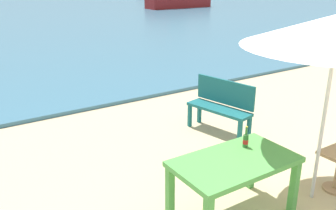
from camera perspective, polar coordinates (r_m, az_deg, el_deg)
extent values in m
cube|color=#4C9E47|center=(4.16, 10.41, -8.73)|extent=(1.40, 0.80, 0.06)
cube|color=#4C9E47|center=(4.59, 19.09, -12.18)|extent=(0.08, 0.08, 0.70)
cube|color=#4C9E47|center=(4.24, 0.31, -13.78)|extent=(0.08, 0.08, 0.70)
cube|color=#4C9E47|center=(4.96, 12.93, -8.98)|extent=(0.08, 0.08, 0.70)
cylinder|color=#2D662D|center=(4.42, 12.05, -5.52)|extent=(0.06, 0.06, 0.16)
cone|color=#2D662D|center=(4.39, 12.12, -4.60)|extent=(0.06, 0.06, 0.03)
cylinder|color=#2D662D|center=(4.37, 12.17, -3.92)|extent=(0.03, 0.03, 0.09)
cylinder|color=red|center=(4.42, 12.04, -5.61)|extent=(0.07, 0.07, 0.05)
cylinder|color=gold|center=(4.35, 12.22, -3.34)|extent=(0.03, 0.03, 0.01)
cylinder|color=silver|center=(4.67, 23.31, -1.21)|extent=(0.04, 0.04, 2.30)
cylinder|color=tan|center=(5.43, 24.66, -11.80)|extent=(0.32, 0.32, 0.03)
cube|color=#196066|center=(6.48, 7.95, -0.64)|extent=(0.62, 1.25, 0.05)
cube|color=#196066|center=(6.51, 8.91, 2.02)|extent=(0.30, 1.18, 0.44)
cube|color=#196066|center=(6.78, 3.42, -1.68)|extent=(0.06, 0.06, 0.42)
cube|color=#196066|center=(6.18, 11.16, -4.28)|extent=(0.06, 0.06, 0.42)
cube|color=#196066|center=(6.98, 4.93, -1.08)|extent=(0.06, 0.06, 0.42)
cube|color=#196066|center=(6.40, 12.55, -3.52)|extent=(0.06, 0.06, 0.42)
cube|color=maroon|center=(30.76, 1.66, 16.03)|extent=(5.51, 1.50, 1.13)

